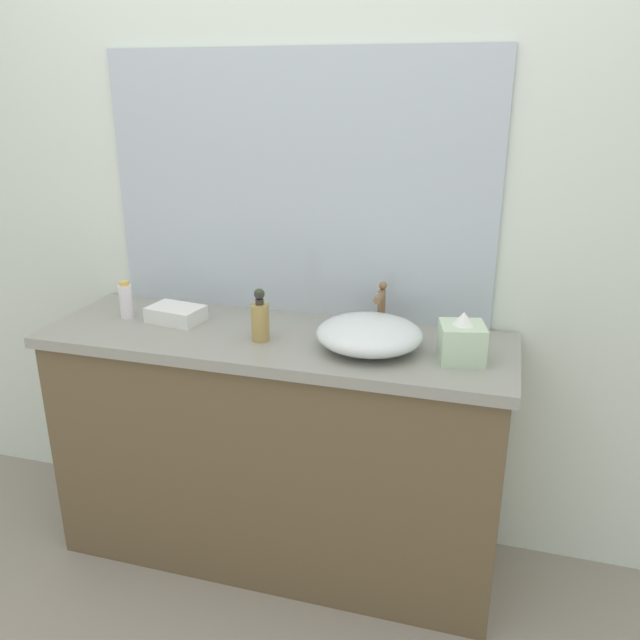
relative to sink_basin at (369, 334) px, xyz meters
name	(u,v)px	position (x,y,z in m)	size (l,w,h in m)	color
bathroom_wall_rear	(318,201)	(-0.27, 0.32, 0.36)	(6.00, 0.06, 2.60)	silver
vanity_counter	(277,449)	(-0.33, 0.03, -0.49)	(1.61, 0.51, 0.89)	brown
wall_mirror_panel	(296,188)	(-0.33, 0.29, 0.41)	(1.40, 0.01, 0.92)	#B2BCC6
sink_basin	(369,334)	(0.00, 0.00, 0.00)	(0.34, 0.33, 0.10)	silver
faucet	(381,303)	(0.00, 0.18, 0.04)	(0.03, 0.11, 0.17)	brown
soap_dispenser	(260,319)	(-0.36, -0.02, 0.02)	(0.06, 0.06, 0.18)	#A68A49
lotion_bottle	(126,300)	(-0.91, 0.05, 0.01)	(0.05, 0.05, 0.14)	silver
tissue_box	(462,340)	(0.29, -0.01, 0.01)	(0.16, 0.16, 0.16)	beige
folded_hand_towel	(176,314)	(-0.72, 0.06, -0.02)	(0.19, 0.13, 0.05)	silver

